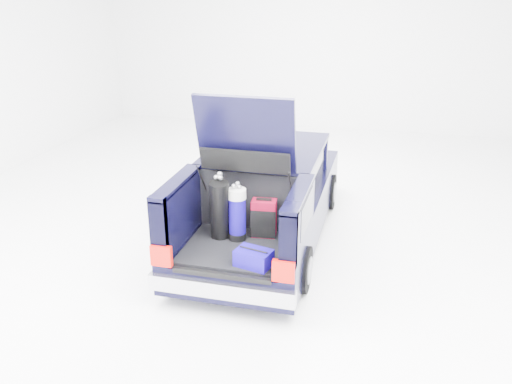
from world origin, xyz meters
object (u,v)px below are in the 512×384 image
(black_golf_bag, at_px, (220,210))
(blue_golf_bag, at_px, (237,214))
(car, at_px, (266,196))
(blue_duffel, at_px, (254,258))
(red_suitcase, at_px, (264,218))

(black_golf_bag, relative_size, blue_golf_bag, 1.15)
(car, relative_size, blue_duffel, 9.86)
(red_suitcase, height_order, blue_duffel, red_suitcase)
(red_suitcase, xyz_separation_m, blue_duffel, (0.07, -0.81, -0.15))
(red_suitcase, distance_m, blue_golf_bag, 0.37)
(black_golf_bag, distance_m, blue_duffel, 0.90)
(red_suitcase, relative_size, blue_golf_bag, 0.67)
(car, xyz_separation_m, blue_duffel, (0.33, -2.01, 0.03))
(black_golf_bag, height_order, blue_golf_bag, black_golf_bag)
(black_golf_bag, bearing_deg, blue_golf_bag, -6.12)
(blue_golf_bag, bearing_deg, blue_duffel, -70.00)
(blue_golf_bag, bearing_deg, black_golf_bag, -179.03)
(blue_duffel, bearing_deg, black_golf_bag, 149.36)
(car, bearing_deg, red_suitcase, -77.94)
(car, bearing_deg, blue_golf_bag, -92.36)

